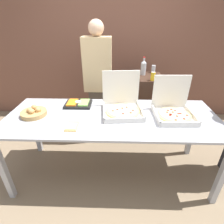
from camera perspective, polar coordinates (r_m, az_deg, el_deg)
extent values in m
plane|color=#847056|center=(2.51, 0.00, -18.76)|extent=(16.00, 16.00, 0.00)
cube|color=brown|center=(3.44, 0.92, 20.90)|extent=(10.00, 0.06, 2.80)
cube|color=#A8AAB2|center=(1.98, 0.00, -1.60)|extent=(2.39, 0.92, 0.02)
cube|color=#A8AAB2|center=(2.27, -31.97, -15.68)|extent=(0.06, 0.06, 0.84)
cube|color=#A8AAB2|center=(2.22, 32.28, -16.96)|extent=(0.06, 0.06, 0.84)
cube|color=#A8AAB2|center=(2.82, -23.76, -4.65)|extent=(0.06, 0.06, 0.84)
cube|color=#A8AAB2|center=(2.78, 24.74, -5.40)|extent=(0.06, 0.06, 0.84)
cube|color=silver|center=(2.06, 19.46, -1.38)|extent=(0.43, 0.43, 0.02)
cube|color=silver|center=(1.88, 21.40, -3.59)|extent=(0.42, 0.03, 0.04)
cube|color=silver|center=(1.99, 14.13, -0.66)|extent=(0.03, 0.42, 0.04)
cube|color=silver|center=(2.12, 24.71, -0.62)|extent=(0.03, 0.42, 0.04)
cube|color=silver|center=(2.16, 18.64, 6.29)|extent=(0.42, 0.03, 0.40)
cylinder|color=#DBB26B|center=(2.05, 19.54, -0.92)|extent=(0.37, 0.37, 0.02)
cylinder|color=beige|center=(2.04, 19.59, -0.65)|extent=(0.32, 0.32, 0.00)
cylinder|color=maroon|center=(2.07, 21.45, -0.49)|extent=(0.03, 0.03, 0.00)
cylinder|color=maroon|center=(2.07, 20.88, -0.49)|extent=(0.03, 0.03, 0.00)
cylinder|color=maroon|center=(2.12, 19.87, 0.43)|extent=(0.03, 0.03, 0.00)
cylinder|color=maroon|center=(2.13, 18.83, 0.82)|extent=(0.03, 0.03, 0.00)
cylinder|color=maroon|center=(2.08, 19.21, -0.02)|extent=(0.03, 0.03, 0.00)
cylinder|color=maroon|center=(2.10, 17.78, 0.52)|extent=(0.03, 0.03, 0.00)
cylinder|color=maroon|center=(2.06, 17.56, -0.04)|extent=(0.03, 0.03, 0.00)
cylinder|color=maroon|center=(2.02, 18.43, -0.64)|extent=(0.03, 0.03, 0.00)
cylinder|color=maroon|center=(2.02, 18.70, -0.73)|extent=(0.03, 0.03, 0.00)
cylinder|color=maroon|center=(2.00, 18.46, -1.06)|extent=(0.03, 0.03, 0.00)
cylinder|color=maroon|center=(1.93, 20.12, -2.46)|extent=(0.03, 0.03, 0.00)
cylinder|color=maroon|center=(2.01, 20.46, -1.24)|extent=(0.03, 0.03, 0.00)
cylinder|color=maroon|center=(1.98, 22.51, -2.11)|extent=(0.03, 0.03, 0.00)
cylinder|color=maroon|center=(2.07, 23.28, -0.97)|extent=(0.03, 0.03, 0.00)
cube|color=silver|center=(2.02, 3.44, -0.19)|extent=(0.48, 0.48, 0.02)
cube|color=silver|center=(1.82, 4.25, -2.54)|extent=(0.44, 0.06, 0.04)
cube|color=silver|center=(2.00, -2.62, 0.38)|extent=(0.06, 0.44, 0.04)
cube|color=silver|center=(2.04, 9.41, 0.73)|extent=(0.06, 0.44, 0.04)
cube|color=silver|center=(2.14, 2.89, 7.93)|extent=(0.44, 0.06, 0.42)
cylinder|color=#DBB26B|center=(2.01, 3.46, 0.28)|extent=(0.39, 0.39, 0.02)
cylinder|color=beige|center=(2.01, 3.47, 0.56)|extent=(0.33, 0.33, 0.00)
cylinder|color=maroon|center=(2.01, 6.83, 0.59)|extent=(0.03, 0.03, 0.00)
cylinder|color=maroon|center=(2.08, 4.82, 1.57)|extent=(0.03, 0.03, 0.00)
cylinder|color=maroon|center=(2.05, 3.36, 1.26)|extent=(0.03, 0.03, 0.00)
cylinder|color=maroon|center=(2.02, 1.77, 0.83)|extent=(0.03, 0.03, 0.00)
cylinder|color=maroon|center=(1.99, 0.23, 0.40)|extent=(0.03, 0.03, 0.00)
cylinder|color=maroon|center=(1.93, 3.60, -0.54)|extent=(0.03, 0.03, 0.00)
cylinder|color=maroon|center=(1.95, 6.16, -0.32)|extent=(0.03, 0.03, 0.00)
cylinder|color=white|center=(1.81, -12.90, -4.94)|extent=(0.23, 0.23, 0.01)
cube|color=#DBB26B|center=(1.80, -12.94, -4.59)|extent=(0.12, 0.17, 0.02)
cube|color=beige|center=(1.78, -13.07, -4.49)|extent=(0.09, 0.12, 0.01)
cube|color=black|center=(2.25, -10.94, 2.52)|extent=(0.33, 0.25, 0.03)
cube|color=orange|center=(2.26, -12.82, 3.05)|extent=(0.11, 0.20, 0.02)
cube|color=#8CC65B|center=(2.22, -9.13, 3.04)|extent=(0.11, 0.20, 0.02)
cylinder|color=white|center=(2.24, -11.00, 3.14)|extent=(0.07, 0.07, 0.02)
cylinder|color=tan|center=(2.16, -24.15, -0.37)|extent=(0.28, 0.28, 0.05)
sphere|color=tan|center=(2.12, -23.00, 0.69)|extent=(0.06, 0.06, 0.06)
sphere|color=tan|center=(2.20, -24.02, 1.42)|extent=(0.06, 0.06, 0.06)
sphere|color=tan|center=(2.15, -25.31, 0.59)|extent=(0.06, 0.06, 0.06)
sphere|color=tan|center=(2.11, -24.81, 0.14)|extent=(0.06, 0.06, 0.06)
cube|color=#382319|center=(3.04, 8.71, 2.10)|extent=(0.68, 0.54, 1.03)
cylinder|color=#B7BCC1|center=(2.92, 10.18, 13.69)|extent=(0.08, 0.08, 0.19)
cone|color=#B7BCC1|center=(2.90, 10.38, 15.95)|extent=(0.08, 0.08, 0.05)
cylinder|color=#B7BCC1|center=(2.89, 10.45, 16.73)|extent=(0.03, 0.03, 0.03)
cylinder|color=red|center=(2.88, 10.49, 17.16)|extent=(0.03, 0.03, 0.01)
cylinder|color=silver|center=(3.08, 13.36, 13.47)|extent=(0.07, 0.07, 0.12)
cylinder|color=silver|center=(3.06, 13.49, 14.59)|extent=(0.06, 0.06, 0.00)
cylinder|color=gold|center=(2.67, 13.23, 11.27)|extent=(0.07, 0.07, 0.12)
cylinder|color=silver|center=(2.65, 13.38, 12.55)|extent=(0.06, 0.06, 0.00)
cube|color=#473D33|center=(2.87, -4.13, -0.95)|extent=(0.28, 0.20, 0.88)
cube|color=#D1B27F|center=(2.58, -4.76, 15.07)|extent=(0.40, 0.22, 0.75)
sphere|color=#D8AD8C|center=(2.51, -5.24, 25.73)|extent=(0.21, 0.21, 0.21)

